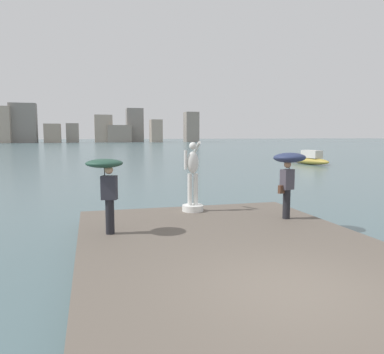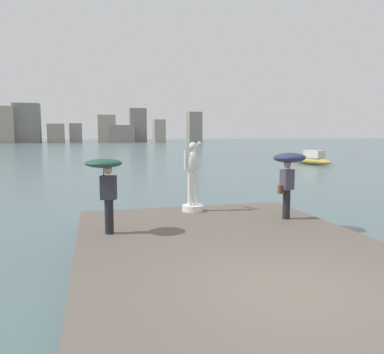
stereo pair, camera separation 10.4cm
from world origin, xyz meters
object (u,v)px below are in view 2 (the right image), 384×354
object	(u,v)px
statue_white_figure	(193,185)
onlooker_right	(289,167)
onlooker_left	(105,176)
boat_near	(312,159)

from	to	relation	value
statue_white_figure	onlooker_right	distance (m)	3.12
onlooker_left	boat_near	xyz separation A→B (m)	(20.33, 23.34, -1.38)
onlooker_left	onlooker_right	world-z (taller)	onlooker_right
boat_near	onlooker_right	bearing A→B (deg)	-123.25
statue_white_figure	boat_near	size ratio (longest dim) A/B	0.42
statue_white_figure	onlooker_left	bearing A→B (deg)	-142.09
onlooker_left	boat_near	size ratio (longest dim) A/B	0.34
onlooker_left	onlooker_right	bearing A→B (deg)	4.74
statue_white_figure	onlooker_left	world-z (taller)	statue_white_figure
onlooker_left	onlooker_right	xyz separation A→B (m)	(5.31, 0.44, 0.08)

